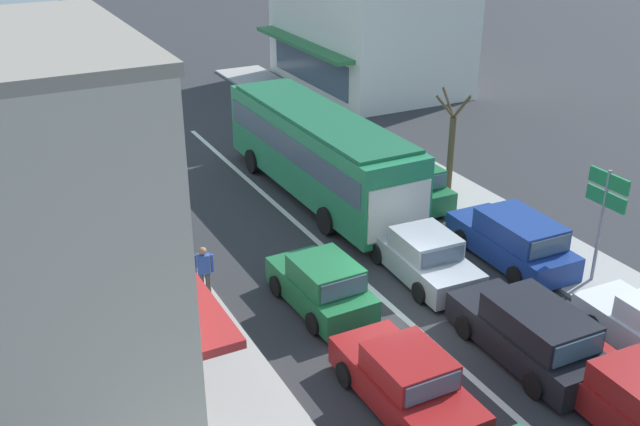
# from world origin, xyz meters

# --- Properties ---
(ground_plane) EXTENTS (140.00, 140.00, 0.00)m
(ground_plane) POSITION_xyz_m (0.00, 0.00, 0.00)
(ground_plane) COLOR #2D2D30
(lane_centre_line) EXTENTS (0.20, 28.00, 0.01)m
(lane_centre_line) POSITION_xyz_m (0.00, 4.00, 0.00)
(lane_centre_line) COLOR silver
(lane_centre_line) RESTS_ON ground
(sidewalk_left) EXTENTS (5.20, 44.00, 0.14)m
(sidewalk_left) POSITION_xyz_m (-6.80, 6.00, 0.07)
(sidewalk_left) COLOR #A39E96
(sidewalk_left) RESTS_ON ground
(kerb_right) EXTENTS (2.80, 44.00, 0.12)m
(kerb_right) POSITION_xyz_m (6.20, 6.00, 0.06)
(kerb_right) COLOR #A39E96
(kerb_right) RESTS_ON ground
(building_right_far) EXTENTS (8.31, 10.69, 8.83)m
(building_right_far) POSITION_xyz_m (11.48, 21.38, 4.41)
(building_right_far) COLOR silver
(building_right_far) RESTS_ON ground
(city_bus) EXTENTS (2.80, 10.87, 3.23)m
(city_bus) POSITION_xyz_m (1.76, 8.51, 1.88)
(city_bus) COLOR #237A4C
(city_bus) RESTS_ON ground
(sedan_adjacent_lane_lead) EXTENTS (2.00, 4.25, 1.47)m
(sedan_adjacent_lane_lead) POSITION_xyz_m (2.04, -6.05, 0.66)
(sedan_adjacent_lane_lead) COLOR maroon
(sedan_adjacent_lane_lead) RESTS_ON ground
(sedan_behind_bus_mid) EXTENTS (1.91, 4.21, 1.47)m
(sedan_behind_bus_mid) POSITION_xyz_m (-2.01, -3.14, 0.66)
(sedan_behind_bus_mid) COLOR maroon
(sedan_behind_bus_mid) RESTS_ON ground
(sedan_behind_bus_near) EXTENTS (2.05, 4.28, 1.47)m
(sedan_behind_bus_near) POSITION_xyz_m (1.76, 1.65, 0.66)
(sedan_behind_bus_near) COLOR #9EA3A8
(sedan_behind_bus_near) RESTS_ON ground
(wagon_adjacent_lane_trail) EXTENTS (2.01, 4.54, 1.58)m
(wagon_adjacent_lane_trail) POSITION_xyz_m (1.73, -3.03, 0.75)
(wagon_adjacent_lane_trail) COLOR black
(wagon_adjacent_lane_trail) RESTS_ON ground
(hatchback_queue_far_back) EXTENTS (1.90, 3.74, 1.54)m
(hatchback_queue_far_back) POSITION_xyz_m (-1.76, 1.48, 0.71)
(hatchback_queue_far_back) COLOR #1E6638
(hatchback_queue_far_back) RESTS_ON ground
(parked_wagon_kerb_second) EXTENTS (2.02, 4.54, 1.58)m
(parked_wagon_kerb_second) POSITION_xyz_m (4.78, 1.15, 0.75)
(parked_wagon_kerb_second) COLOR navy
(parked_wagon_kerb_second) RESTS_ON ground
(parked_hatchback_kerb_third) EXTENTS (1.85, 3.71, 1.54)m
(parked_hatchback_kerb_third) POSITION_xyz_m (4.44, 6.39, 0.71)
(parked_hatchback_kerb_third) COLOR #1E6638
(parked_hatchback_kerb_third) RESTS_ON ground
(parked_sedan_kerb_rear) EXTENTS (2.02, 4.26, 1.47)m
(parked_sedan_kerb_rear) POSITION_xyz_m (4.75, 11.73, 0.66)
(parked_sedan_kerb_rear) COLOR #9EA3A8
(parked_sedan_kerb_rear) RESTS_ON ground
(traffic_light_downstreet) EXTENTS (0.32, 0.24, 4.20)m
(traffic_light_downstreet) POSITION_xyz_m (-4.14, 18.03, 2.85)
(traffic_light_downstreet) COLOR gray
(traffic_light_downstreet) RESTS_ON ground
(directional_road_sign) EXTENTS (0.10, 1.40, 3.60)m
(directional_road_sign) POSITION_xyz_m (5.99, -1.01, 2.70)
(directional_road_sign) COLOR gray
(directional_road_sign) RESTS_ON ground
(street_tree_right) EXTENTS (1.57, 1.69, 4.03)m
(street_tree_right) POSITION_xyz_m (6.30, 6.56, 1.90)
(street_tree_right) COLOR brown
(street_tree_right) RESTS_ON ground
(pedestrian_with_handbag_near) EXTENTS (0.42, 0.64, 1.63)m
(pedestrian_with_handbag_near) POSITION_xyz_m (-4.54, 7.38, 1.07)
(pedestrian_with_handbag_near) COLOR #4C4742
(pedestrian_with_handbag_near) RESTS_ON sidewalk_left
(pedestrian_browsing_midblock) EXTENTS (0.55, 0.32, 1.63)m
(pedestrian_browsing_midblock) POSITION_xyz_m (-4.55, 3.21, 1.07)
(pedestrian_browsing_midblock) COLOR #4C4742
(pedestrian_browsing_midblock) RESTS_ON sidewalk_left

